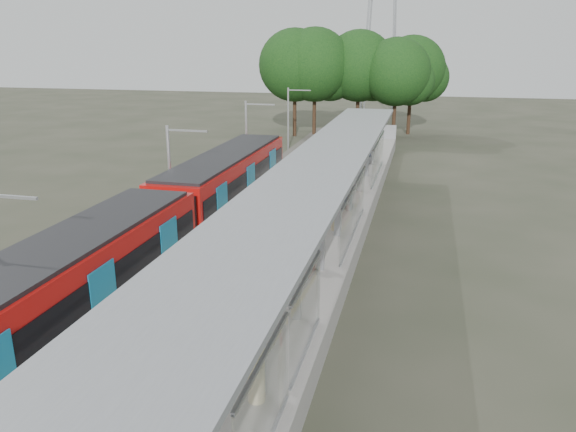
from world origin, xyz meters
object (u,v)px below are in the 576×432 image
object	(u,v)px
bench_far	(367,153)
train	(168,224)
info_pillar_near	(256,371)
litter_bin	(308,256)
bench_mid	(344,196)
info_pillar_far	(335,215)

from	to	relation	value
bench_far	train	bearing A→B (deg)	-101.41
info_pillar_near	litter_bin	size ratio (longest dim) A/B	1.77
bench_far	info_pillar_near	distance (m)	28.84
info_pillar_near	bench_mid	bearing A→B (deg)	109.01
info_pillar_near	litter_bin	distance (m)	8.28
bench_mid	info_pillar_near	world-z (taller)	info_pillar_near
train	info_pillar_near	world-z (taller)	train
litter_bin	info_pillar_near	bearing A→B (deg)	-86.68
train	info_pillar_far	bearing A→B (deg)	31.86
litter_bin	train	bearing A→B (deg)	172.50
bench_mid	bench_far	size ratio (longest dim) A/B	0.84
info_pillar_near	info_pillar_far	size ratio (longest dim) A/B	1.13
train	litter_bin	xyz separation A→B (m)	(6.02, -0.79, -0.54)
litter_bin	bench_mid	bearing A→B (deg)	89.64
bench_mid	litter_bin	bearing A→B (deg)	-89.57
litter_bin	info_pillar_far	bearing A→B (deg)	86.74
bench_far	info_pillar_near	xyz separation A→B (m)	(0.48, -28.84, 0.22)
train	bench_far	size ratio (longest dim) A/B	17.19
train	litter_bin	bearing A→B (deg)	-7.50
bench_mid	litter_bin	distance (m)	8.84
bench_far	info_pillar_far	world-z (taller)	info_pillar_far
info_pillar_near	info_pillar_far	xyz separation A→B (m)	(-0.21, 12.96, -0.09)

